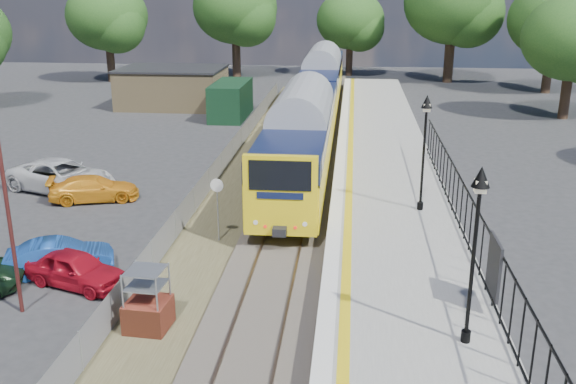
# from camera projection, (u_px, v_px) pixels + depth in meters

# --- Properties ---
(ground) EXTENTS (120.00, 120.00, 0.00)m
(ground) POSITION_uv_depth(u_px,v_px,m) (270.00, 292.00, 20.79)
(ground) COLOR #2D2D30
(ground) RESTS_ON ground
(track_bed) EXTENTS (5.90, 80.00, 0.29)m
(track_bed) POSITION_uv_depth(u_px,v_px,m) (286.00, 195.00, 29.95)
(track_bed) COLOR #473F38
(track_bed) RESTS_ON ground
(platform) EXTENTS (5.00, 70.00, 0.90)m
(platform) POSITION_uv_depth(u_px,v_px,m) (389.00, 203.00, 27.81)
(platform) COLOR gray
(platform) RESTS_ON ground
(platform_edge) EXTENTS (0.90, 70.00, 0.01)m
(platform_edge) POSITION_uv_depth(u_px,v_px,m) (342.00, 191.00, 27.87)
(platform_edge) COLOR silver
(platform_edge) RESTS_ON platform
(victorian_lamp_south) EXTENTS (0.44, 0.44, 4.60)m
(victorian_lamp_south) POSITION_uv_depth(u_px,v_px,m) (477.00, 215.00, 15.15)
(victorian_lamp_south) COLOR black
(victorian_lamp_south) RESTS_ON platform
(victorian_lamp_north) EXTENTS (0.44, 0.44, 4.60)m
(victorian_lamp_north) POSITION_uv_depth(u_px,v_px,m) (425.00, 126.00, 24.63)
(victorian_lamp_north) COLOR black
(victorian_lamp_north) RESTS_ON platform
(palisade_fence) EXTENTS (0.12, 26.00, 2.00)m
(palisade_fence) POSITION_uv_depth(u_px,v_px,m) (469.00, 222.00, 21.71)
(palisade_fence) COLOR black
(palisade_fence) RESTS_ON platform
(wire_fence) EXTENTS (0.06, 52.00, 1.20)m
(wire_fence) POSITION_uv_depth(u_px,v_px,m) (218.00, 169.00, 32.35)
(wire_fence) COLOR #999EA3
(wire_fence) RESTS_ON ground
(outbuilding) EXTENTS (10.80, 10.10, 3.12)m
(outbuilding) POSITION_uv_depth(u_px,v_px,m) (184.00, 89.00, 50.88)
(outbuilding) COLOR #9E8659
(outbuilding) RESTS_ON ground
(tree_line) EXTENTS (56.80, 43.80, 11.88)m
(tree_line) POSITION_uv_depth(u_px,v_px,m) (343.00, 17.00, 58.34)
(tree_line) COLOR #332319
(tree_line) RESTS_ON ground
(train) EXTENTS (2.82, 40.83, 3.51)m
(train) POSITION_uv_depth(u_px,v_px,m) (315.00, 98.00, 42.28)
(train) COLOR yellow
(train) RESTS_ON ground
(brick_plinth) EXTENTS (1.27, 1.27, 1.91)m
(brick_plinth) POSITION_uv_depth(u_px,v_px,m) (147.00, 301.00, 18.23)
(brick_plinth) COLOR brown
(brick_plinth) RESTS_ON ground
(speed_sign) EXTENTS (0.52, 0.12, 2.56)m
(speed_sign) POSITION_uv_depth(u_px,v_px,m) (217.00, 200.00, 24.25)
(speed_sign) COLOR #999EA3
(speed_sign) RESTS_ON ground
(carpark_lamp) EXTENTS (0.25, 0.50, 6.97)m
(carpark_lamp) POSITION_uv_depth(u_px,v_px,m) (4.00, 187.00, 18.29)
(carpark_lamp) COLOR #451917
(carpark_lamp) RESTS_ON ground
(car_red) EXTENTS (3.78, 2.48, 1.20)m
(car_red) POSITION_uv_depth(u_px,v_px,m) (75.00, 269.00, 21.04)
(car_red) COLOR #B01021
(car_red) RESTS_ON ground
(car_blue) EXTENTS (3.76, 2.40, 1.17)m
(car_blue) POSITION_uv_depth(u_px,v_px,m) (60.00, 256.00, 22.01)
(car_blue) COLOR #1B4BA3
(car_blue) RESTS_ON ground
(car_yellow) EXTENTS (4.29, 2.70, 1.16)m
(car_yellow) POSITION_uv_depth(u_px,v_px,m) (94.00, 188.00, 29.34)
(car_yellow) COLOR orange
(car_yellow) RESTS_ON ground
(car_white) EXTENTS (5.92, 4.20, 1.50)m
(car_white) POSITION_uv_depth(u_px,v_px,m) (62.00, 176.00, 30.60)
(car_white) COLOR silver
(car_white) RESTS_ON ground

